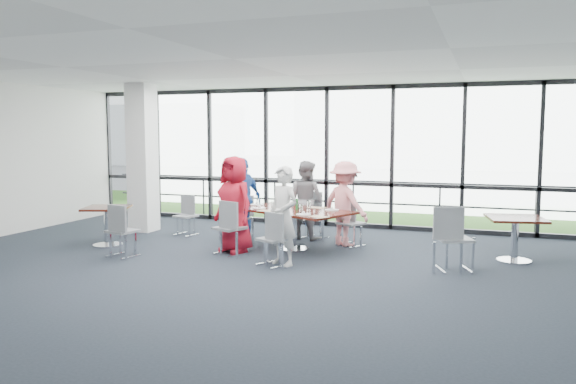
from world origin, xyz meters
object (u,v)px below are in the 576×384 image
(chair_main_fl, at_px, (315,216))
(chair_main_fr, at_px, (351,223))
(diner_end, at_px, (243,199))
(chair_main_nl, at_px, (230,228))
(diner_far_right, at_px, (345,204))
(side_table_right, at_px, (515,224))
(chair_main_nr, at_px, (273,239))
(chair_spare_lb, at_px, (186,216))
(chair_main_end, at_px, (236,218))
(diner_far_left, at_px, (306,200))
(diner_near_left, at_px, (234,204))
(chair_spare_la, at_px, (123,231))
(chair_spare_r, at_px, (454,239))
(diner_near_right, at_px, (283,216))
(side_table_left, at_px, (107,214))
(main_table, at_px, (293,215))
(structural_column, at_px, (142,158))

(chair_main_fl, relative_size, chair_main_fr, 1.06)
(diner_end, relative_size, chair_main_nl, 1.75)
(chair_main_nl, bearing_deg, diner_far_right, 62.19)
(side_table_right, bearing_deg, chair_main_nr, -156.17)
(diner_far_right, distance_m, chair_spare_lb, 3.44)
(diner_far_right, xyz_separation_m, chair_main_fl, (-0.75, 0.47, -0.35))
(chair_main_nl, bearing_deg, chair_main_end, 131.92)
(diner_far_left, height_order, chair_main_fr, diner_far_left)
(diner_near_left, distance_m, chair_spare_la, 1.99)
(diner_far_left, bearing_deg, side_table_right, -174.36)
(chair_main_end, distance_m, chair_spare_lb, 1.17)
(chair_spare_r, bearing_deg, diner_near_right, 169.87)
(chair_spare_lb, bearing_deg, chair_main_nl, 154.10)
(side_table_left, height_order, diner_far_right, diner_far_right)
(diner_end, bearing_deg, side_table_right, 104.03)
(chair_main_end, height_order, chair_spare_r, chair_spare_r)
(chair_spare_la, distance_m, chair_spare_r, 5.55)
(diner_end, height_order, chair_main_end, diner_end)
(side_table_right, relative_size, chair_main_nl, 1.09)
(side_table_left, height_order, chair_spare_lb, chair_spare_lb)
(diner_far_right, distance_m, chair_main_fr, 0.39)
(side_table_left, relative_size, diner_near_right, 0.63)
(main_table, xyz_separation_m, chair_spare_r, (2.88, -0.66, -0.14))
(diner_near_right, relative_size, chair_spare_r, 1.61)
(chair_main_fl, height_order, chair_spare_la, chair_main_fl)
(side_table_right, height_order, chair_spare_la, chair_spare_la)
(diner_far_right, bearing_deg, structural_column, 27.75)
(diner_far_right, bearing_deg, diner_near_left, 64.95)
(diner_near_right, bearing_deg, main_table, 126.77)
(structural_column, xyz_separation_m, diner_near_right, (4.00, -2.00, -0.79))
(side_table_right, relative_size, chair_main_fr, 1.18)
(diner_near_right, height_order, chair_spare_lb, diner_near_right)
(diner_far_right, relative_size, chair_spare_la, 1.78)
(diner_far_right, bearing_deg, chair_spare_la, 63.01)
(side_table_left, distance_m, diner_near_left, 2.56)
(chair_main_fl, bearing_deg, side_table_right, -170.19)
(diner_end, bearing_deg, chair_main_fr, 109.02)
(structural_column, distance_m, diner_far_left, 3.74)
(structural_column, xyz_separation_m, diner_near_left, (2.83, -1.36, -0.73))
(diner_near_right, xyz_separation_m, diner_far_right, (0.56, 1.89, -0.00))
(diner_end, xyz_separation_m, chair_main_nr, (1.40, -1.94, -0.39))
(main_table, bearing_deg, chair_spare_lb, -169.04)
(side_table_left, height_order, chair_main_nl, chair_main_nl)
(main_table, distance_m, chair_main_fl, 1.18)
(chair_spare_la, bearing_deg, diner_near_right, 19.98)
(chair_main_fr, bearing_deg, diner_near_right, 100.85)
(diner_near_right, bearing_deg, chair_main_fl, 120.08)
(chair_main_end, bearing_deg, chair_main_fl, 141.00)
(chair_main_nr, bearing_deg, chair_spare_r, 39.67)
(diner_far_left, bearing_deg, chair_main_end, 36.96)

